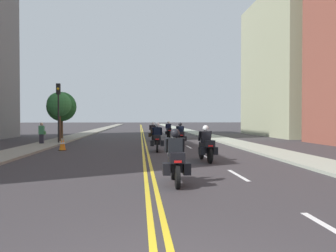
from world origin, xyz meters
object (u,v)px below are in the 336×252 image
at_px(traffic_light_near, 58,102).
at_px(motorcycle_2, 157,140).
at_px(pedestrian_0, 42,133).
at_px(motorcycle_4, 153,133).
at_px(motorcycle_5, 169,131).
at_px(street_tree_1, 62,107).
at_px(motorcycle_0, 175,161).
at_px(traffic_cone_2, 64,145).
at_px(street_tree_0, 59,105).
at_px(motorcycle_1, 206,146).
at_px(traffic_cone_0, 62,145).
at_px(motorcycle_3, 180,136).

bearing_deg(traffic_light_near, motorcycle_2, -43.06).
bearing_deg(pedestrian_0, traffic_light_near, 44.51).
distance_m(motorcycle_2, traffic_light_near, 9.81).
relative_size(motorcycle_4, motorcycle_5, 1.07).
bearing_deg(street_tree_1, motorcycle_5, 17.43).
xyz_separation_m(motorcycle_0, traffic_cone_2, (-5.49, 11.45, -0.31)).
distance_m(street_tree_0, street_tree_1, 3.68).
distance_m(motorcycle_0, traffic_light_near, 18.40).
distance_m(motorcycle_4, street_tree_1, 8.65).
xyz_separation_m(motorcycle_4, street_tree_0, (-7.45, -1.40, 2.31)).
xyz_separation_m(motorcycle_0, motorcycle_1, (1.88, 5.34, 0.00)).
height_order(motorcycle_0, traffic_cone_0, motorcycle_0).
distance_m(traffic_cone_0, street_tree_0, 8.14).
relative_size(motorcycle_5, traffic_cone_0, 3.17).
bearing_deg(motorcycle_1, traffic_cone_2, 137.07).
relative_size(traffic_cone_0, traffic_cone_2, 0.97).
xyz_separation_m(motorcycle_4, motorcycle_5, (1.77, 5.31, -0.01)).
height_order(motorcycle_4, traffic_cone_2, motorcycle_4).
xyz_separation_m(motorcycle_4, pedestrian_0, (-8.05, -4.29, 0.16)).
height_order(traffic_cone_2, pedestrian_0, pedestrian_0).
height_order(motorcycle_3, traffic_cone_0, motorcycle_3).
xyz_separation_m(motorcycle_5, traffic_cone_2, (-7.34, -14.21, -0.31)).
distance_m(pedestrian_0, street_tree_0, 3.66).
bearing_deg(street_tree_0, traffic_cone_2, -75.94).
bearing_deg(motorcycle_1, traffic_light_near, 124.25).
bearing_deg(traffic_cone_0, motorcycle_4, 57.38).
xyz_separation_m(traffic_cone_2, traffic_light_near, (-1.48, 5.41, 2.75)).
distance_m(motorcycle_3, motorcycle_5, 10.38).
bearing_deg(traffic_cone_0, motorcycle_1, -39.21).
height_order(motorcycle_4, motorcycle_5, motorcycle_5).
bearing_deg(motorcycle_4, street_tree_0, -169.69).
bearing_deg(motorcycle_0, traffic_cone_2, 116.30).
xyz_separation_m(motorcycle_3, motorcycle_5, (-0.01, 10.38, -0.00)).
bearing_deg(street_tree_0, pedestrian_0, -101.78).
xyz_separation_m(motorcycle_2, street_tree_1, (-7.94, 12.21, 2.27)).
height_order(pedestrian_0, street_tree_0, street_tree_0).
bearing_deg(motorcycle_0, motorcycle_1, 71.32).
height_order(motorcycle_1, traffic_cone_0, motorcycle_1).
distance_m(motorcycle_0, street_tree_0, 20.46).
distance_m(motorcycle_5, traffic_cone_2, 16.00).
distance_m(motorcycle_3, pedestrian_0, 9.87).
bearing_deg(motorcycle_1, motorcycle_3, 86.80).
xyz_separation_m(motorcycle_1, motorcycle_5, (-0.02, 20.32, -0.00)).
xyz_separation_m(motorcycle_2, pedestrian_0, (-7.95, 5.68, 0.15)).
bearing_deg(traffic_light_near, pedestrian_0, -140.97).
bearing_deg(street_tree_0, motorcycle_5, 36.05).
height_order(motorcycle_1, traffic_cone_2, motorcycle_1).
relative_size(motorcycle_2, traffic_cone_0, 3.20).
height_order(traffic_cone_0, pedestrian_0, pedestrian_0).
bearing_deg(motorcycle_1, motorcycle_2, 107.39).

